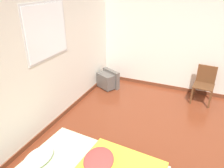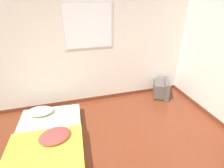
% 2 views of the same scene
% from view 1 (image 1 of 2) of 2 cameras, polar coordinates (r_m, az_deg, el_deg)
% --- Properties ---
extents(ground_plane, '(20.00, 20.00, 0.00)m').
position_cam_1_polar(ground_plane, '(3.93, 17.99, -17.85)').
color(ground_plane, maroon).
extents(wall_back, '(7.29, 0.08, 2.60)m').
position_cam_1_polar(wall_back, '(4.10, -16.58, 5.61)').
color(wall_back, silver).
rests_on(wall_back, ground_plane).
extents(wall_right, '(0.08, 7.41, 2.60)m').
position_cam_1_polar(wall_right, '(5.56, 23.06, 9.74)').
color(wall_right, silver).
rests_on(wall_right, ground_plane).
extents(crt_tv, '(0.55, 0.62, 0.47)m').
position_cam_1_polar(crt_tv, '(5.77, -1.06, 1.10)').
color(crt_tv, '#56514C').
rests_on(crt_tv, ground_plane).
extents(wooden_chair, '(0.48, 0.48, 0.85)m').
position_cam_1_polar(wooden_chair, '(5.48, 23.08, 0.64)').
color(wooden_chair, brown).
rests_on(wooden_chair, ground_plane).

